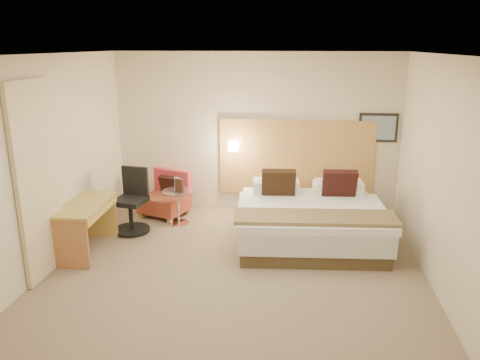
# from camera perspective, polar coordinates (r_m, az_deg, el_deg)

# --- Properties ---
(floor) EXTENTS (4.80, 5.00, 0.02)m
(floor) POSITION_cam_1_polar(r_m,az_deg,el_deg) (6.06, -0.65, -11.52)
(floor) COLOR #776650
(floor) RESTS_ON ground
(ceiling) EXTENTS (4.80, 5.00, 0.02)m
(ceiling) POSITION_cam_1_polar(r_m,az_deg,el_deg) (5.36, -0.75, 15.16)
(ceiling) COLOR white
(ceiling) RESTS_ON floor
(wall_back) EXTENTS (4.80, 0.02, 2.70)m
(wall_back) POSITION_cam_1_polar(r_m,az_deg,el_deg) (7.99, 1.85, 5.70)
(wall_back) COLOR beige
(wall_back) RESTS_ON floor
(wall_front) EXTENTS (4.80, 0.02, 2.70)m
(wall_front) POSITION_cam_1_polar(r_m,az_deg,el_deg) (3.24, -7.06, -10.68)
(wall_front) COLOR beige
(wall_front) RESTS_ON floor
(wall_left) EXTENTS (0.02, 5.00, 2.70)m
(wall_left) POSITION_cam_1_polar(r_m,az_deg,el_deg) (6.35, -22.78, 1.65)
(wall_left) COLOR beige
(wall_left) RESTS_ON floor
(wall_right) EXTENTS (0.02, 5.00, 2.70)m
(wall_right) POSITION_cam_1_polar(r_m,az_deg,el_deg) (5.74, 23.84, 0.09)
(wall_right) COLOR beige
(wall_right) RESTS_ON floor
(headboard_panel) EXTENTS (2.60, 0.04, 1.30)m
(headboard_panel) POSITION_cam_1_polar(r_m,az_deg,el_deg) (7.99, 6.80, 2.68)
(headboard_panel) COLOR #BE8A4A
(headboard_panel) RESTS_ON wall_back
(art_frame) EXTENTS (0.62, 0.03, 0.47)m
(art_frame) POSITION_cam_1_polar(r_m,az_deg,el_deg) (7.99, 16.49, 6.15)
(art_frame) COLOR black
(art_frame) RESTS_ON wall_back
(art_canvas) EXTENTS (0.54, 0.01, 0.39)m
(art_canvas) POSITION_cam_1_polar(r_m,az_deg,el_deg) (7.97, 16.51, 6.12)
(art_canvas) COLOR gray
(art_canvas) RESTS_ON wall_back
(lamp_arm) EXTENTS (0.02, 0.12, 0.02)m
(lamp_arm) POSITION_cam_1_polar(r_m,az_deg,el_deg) (7.98, -0.73, 4.24)
(lamp_arm) COLOR silver
(lamp_arm) RESTS_ON wall_back
(lamp_shade) EXTENTS (0.15, 0.15, 0.15)m
(lamp_shade) POSITION_cam_1_polar(r_m,az_deg,el_deg) (7.92, -0.80, 4.15)
(lamp_shade) COLOR #FFEDC6
(lamp_shade) RESTS_ON wall_back
(curtain) EXTENTS (0.06, 0.90, 2.42)m
(curtain) POSITION_cam_1_polar(r_m,az_deg,el_deg) (6.15, -23.38, -0.12)
(curtain) COLOR beige
(curtain) RESTS_ON wall_left
(bottle_a) EXTENTS (0.08, 0.08, 0.20)m
(bottle_a) POSITION_cam_1_polar(r_m,az_deg,el_deg) (7.57, -7.78, -0.43)
(bottle_a) COLOR #90BBDE
(bottle_a) RESTS_ON side_table
(bottle_b) EXTENTS (0.08, 0.08, 0.20)m
(bottle_b) POSITION_cam_1_polar(r_m,az_deg,el_deg) (7.53, -7.45, -0.52)
(bottle_b) COLOR #9ABFEF
(bottle_b) RESTS_ON side_table
(menu_folder) EXTENTS (0.14, 0.09, 0.22)m
(menu_folder) POSITION_cam_1_polar(r_m,az_deg,el_deg) (7.42, -7.40, -0.68)
(menu_folder) COLOR #3D2119
(menu_folder) RESTS_ON side_table
(bed) EXTENTS (2.24, 2.19, 1.02)m
(bed) POSITION_cam_1_polar(r_m,az_deg,el_deg) (7.01, 8.45, -4.66)
(bed) COLOR #463923
(bed) RESTS_ON floor
(lounge_chair) EXTENTS (0.88, 0.83, 0.75)m
(lounge_chair) POSITION_cam_1_polar(r_m,az_deg,el_deg) (8.04, -8.99, -2.16)
(lounge_chair) COLOR tan
(lounge_chair) RESTS_ON floor
(side_table) EXTENTS (0.64, 0.64, 0.56)m
(side_table) POSITION_cam_1_polar(r_m,az_deg,el_deg) (7.60, -7.55, -3.11)
(side_table) COLOR silver
(side_table) RESTS_ON floor
(desk) EXTENTS (0.57, 1.16, 0.71)m
(desk) POSITION_cam_1_polar(r_m,az_deg,el_deg) (6.79, -18.14, -3.95)
(desk) COLOR #A79141
(desk) RESTS_ON floor
(desk_chair) EXTENTS (0.64, 0.64, 0.99)m
(desk_chair) POSITION_cam_1_polar(r_m,az_deg,el_deg) (7.42, -13.03, -3.10)
(desk_chair) COLOR black
(desk_chair) RESTS_ON floor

